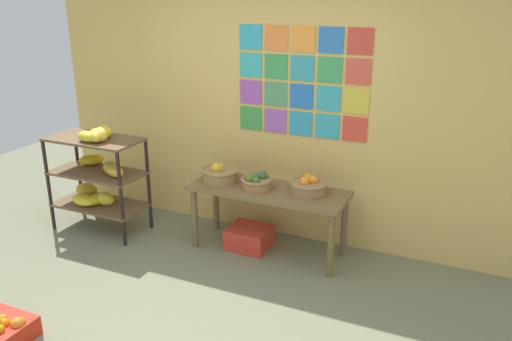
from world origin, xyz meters
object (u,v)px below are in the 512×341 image
fruit_basket_right (256,181)px  produce_crate_under_table (249,237)px  fruit_basket_back_right (309,186)px  display_table (268,197)px  banana_shelf_unit (97,171)px  fruit_basket_back_left (220,173)px

fruit_basket_right → produce_crate_under_table: fruit_basket_right is taller
fruit_basket_back_right → display_table: bearing=-171.1°
produce_crate_under_table → banana_shelf_unit: bearing=-170.7°
display_table → fruit_basket_back_left: size_ratio=3.97×
display_table → fruit_basket_right: (-0.10, -0.04, 0.16)m
fruit_basket_back_right → fruit_basket_back_left: fruit_basket_back_left is taller
display_table → fruit_basket_right: fruit_basket_right is taller
banana_shelf_unit → fruit_basket_back_right: 2.17m
banana_shelf_unit → fruit_basket_right: banana_shelf_unit is taller
banana_shelf_unit → fruit_basket_back_right: (2.15, 0.33, 0.06)m
fruit_basket_back_left → fruit_basket_back_right: bearing=4.1°
fruit_basket_right → produce_crate_under_table: 0.61m
fruit_basket_back_right → produce_crate_under_table: size_ratio=0.86×
banana_shelf_unit → produce_crate_under_table: (1.58, 0.26, -0.54)m
banana_shelf_unit → fruit_basket_back_left: size_ratio=3.02×
banana_shelf_unit → display_table: (1.78, 0.27, -0.09)m
fruit_basket_right → fruit_basket_back_left: 0.40m
banana_shelf_unit → produce_crate_under_table: bearing=9.3°
fruit_basket_right → fruit_basket_back_right: (0.47, 0.10, -0.00)m
produce_crate_under_table → fruit_basket_back_right: bearing=6.9°
fruit_basket_right → produce_crate_under_table: size_ratio=0.75×
fruit_basket_back_left → display_table: bearing=0.5°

